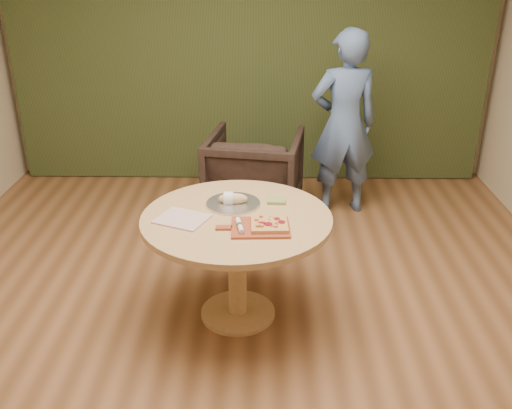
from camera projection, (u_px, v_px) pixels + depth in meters
The scene contains 12 objects.
room_shell at pixel (235, 133), 3.04m from camera, with size 5.04×6.04×2.84m.
curtain at pixel (249, 45), 5.68m from camera, with size 4.80×0.14×2.78m, color #2A3618.
pedestal_table at pixel (237, 236), 3.66m from camera, with size 1.22×1.22×0.75m.
pizza_paddle at pixel (259, 227), 3.44m from camera, with size 0.45×0.29×0.01m.
flatbread_pizza at pixel (269, 224), 3.44m from camera, with size 0.23×0.23×0.04m.
cutlery_roll at pixel (240, 225), 3.42m from camera, with size 0.06×0.20×0.03m.
newspaper at pixel (182, 219), 3.56m from camera, with size 0.30×0.25×0.01m, color white.
serving_tray at pixel (233, 204), 3.76m from camera, with size 0.36×0.36×0.02m.
bread_roll at pixel (232, 199), 3.75m from camera, with size 0.19×0.09×0.09m.
green_packet at pixel (276, 201), 3.80m from camera, with size 0.12×0.10×0.02m, color olive.
armchair at pixel (255, 169), 5.26m from camera, with size 0.83×0.77×0.85m, color black.
person_standing at pixel (344, 124), 5.12m from camera, with size 0.62×0.41×1.69m, color #4C6997.
Camera 1 is at (0.16, -2.92, 2.32)m, focal length 40.00 mm.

